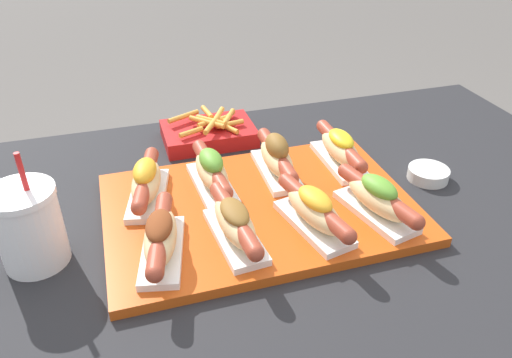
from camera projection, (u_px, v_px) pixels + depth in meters
name	position (u px, v px, depth m)	size (l,w,h in m)	color
patio_table	(276.00, 345.00, 1.08)	(1.37, 0.86, 0.71)	#232326
serving_tray	(259.00, 208.00, 0.88)	(0.53, 0.36, 0.02)	#CC4C14
hot_dog_0	(161.00, 237.00, 0.75)	(0.09, 0.20, 0.07)	white
hot_dog_1	(235.00, 223.00, 0.78)	(0.07, 0.20, 0.06)	white
hot_dog_2	(314.00, 210.00, 0.80)	(0.09, 0.20, 0.07)	white
hot_dog_3	(378.00, 198.00, 0.83)	(0.09, 0.20, 0.07)	white
hot_dog_4	(146.00, 182.00, 0.87)	(0.10, 0.20, 0.07)	white
hot_dog_5	(212.00, 171.00, 0.90)	(0.07, 0.20, 0.07)	white
hot_dog_6	(277.00, 157.00, 0.94)	(0.06, 0.20, 0.08)	white
hot_dog_7	(340.00, 149.00, 0.98)	(0.06, 0.20, 0.07)	white
sauce_bowl	(428.00, 173.00, 0.97)	(0.08, 0.08, 0.02)	silver
drink_cup	(29.00, 227.00, 0.74)	(0.10, 0.10, 0.19)	white
fries_basket	(209.00, 132.00, 1.10)	(0.20, 0.13, 0.06)	#B21919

